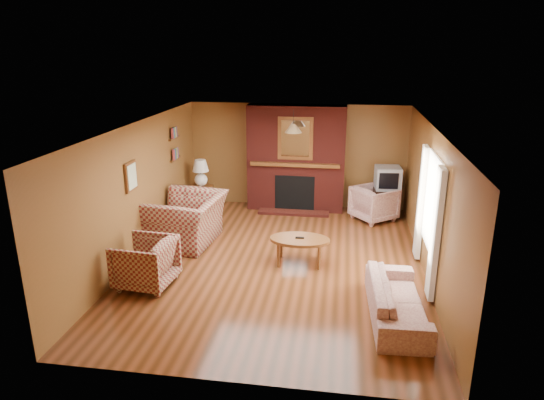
% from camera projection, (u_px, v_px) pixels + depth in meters
% --- Properties ---
extents(floor, '(6.50, 6.50, 0.00)m').
position_uv_depth(floor, '(278.00, 262.00, 8.57)').
color(floor, '#47250F').
rests_on(floor, ground).
extents(ceiling, '(6.50, 6.50, 0.00)m').
position_uv_depth(ceiling, '(278.00, 127.00, 7.84)').
color(ceiling, silver).
rests_on(ceiling, wall_back).
extents(wall_back, '(6.50, 0.00, 6.50)m').
position_uv_depth(wall_back, '(297.00, 156.00, 11.26)').
color(wall_back, brown).
rests_on(wall_back, floor).
extents(wall_front, '(6.50, 0.00, 6.50)m').
position_uv_depth(wall_front, '(236.00, 289.00, 5.15)').
color(wall_front, brown).
rests_on(wall_front, floor).
extents(wall_left, '(0.00, 6.50, 6.50)m').
position_uv_depth(wall_left, '(138.00, 191.00, 8.56)').
color(wall_left, brown).
rests_on(wall_left, floor).
extents(wall_right, '(0.00, 6.50, 6.50)m').
position_uv_depth(wall_right, '(431.00, 204.00, 7.85)').
color(wall_right, brown).
rests_on(wall_right, floor).
extents(fireplace, '(2.20, 0.82, 2.40)m').
position_uv_depth(fireplace, '(296.00, 159.00, 11.02)').
color(fireplace, '#531712').
rests_on(fireplace, floor).
extents(window_right, '(0.10, 1.85, 2.00)m').
position_uv_depth(window_right, '(429.00, 213.00, 7.69)').
color(window_right, beige).
rests_on(window_right, wall_right).
extents(bookshelf, '(0.09, 0.55, 0.71)m').
position_uv_depth(bookshelf, '(176.00, 144.00, 10.20)').
color(bookshelf, brown).
rests_on(bookshelf, wall_left).
extents(botanical_print, '(0.05, 0.40, 0.50)m').
position_uv_depth(botanical_print, '(131.00, 176.00, 8.17)').
color(botanical_print, brown).
rests_on(botanical_print, wall_left).
extents(pendant_light, '(0.36, 0.36, 0.48)m').
position_uv_depth(pendant_light, '(293.00, 128.00, 10.13)').
color(pendant_light, black).
rests_on(pendant_light, ceiling).
extents(plaid_loveseat, '(1.39, 1.55, 0.94)m').
position_uv_depth(plaid_loveseat, '(187.00, 220.00, 9.29)').
color(plaid_loveseat, maroon).
rests_on(plaid_loveseat, floor).
extents(plaid_armchair, '(0.93, 0.91, 0.78)m').
position_uv_depth(plaid_armchair, '(145.00, 263.00, 7.64)').
color(plaid_armchair, maroon).
rests_on(plaid_armchair, floor).
extents(floral_sofa, '(0.81, 1.87, 0.54)m').
position_uv_depth(floral_sofa, '(397.00, 300.00, 6.77)').
color(floral_sofa, beige).
rests_on(floral_sofa, floor).
extents(floral_armchair, '(1.14, 1.14, 0.75)m').
position_uv_depth(floral_armchair, '(374.00, 203.00, 10.54)').
color(floral_armchair, beige).
rests_on(floral_armchair, floor).
extents(coffee_table, '(1.04, 0.65, 0.49)m').
position_uv_depth(coffee_table, '(300.00, 241.00, 8.41)').
color(coffee_table, brown).
rests_on(coffee_table, floor).
extents(side_table, '(0.46, 0.46, 0.61)m').
position_uv_depth(side_table, '(202.00, 199.00, 11.09)').
color(side_table, brown).
rests_on(side_table, floor).
extents(table_lamp, '(0.37, 0.37, 0.61)m').
position_uv_depth(table_lamp, '(201.00, 172.00, 10.89)').
color(table_lamp, white).
rests_on(table_lamp, side_table).
extents(tv_stand, '(0.62, 0.58, 0.63)m').
position_uv_depth(tv_stand, '(386.00, 202.00, 10.82)').
color(tv_stand, black).
rests_on(tv_stand, floor).
extents(crt_tv, '(0.58, 0.57, 0.49)m').
position_uv_depth(crt_tv, '(388.00, 178.00, 10.64)').
color(crt_tv, '#A4A7AC').
rests_on(crt_tv, tv_stand).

